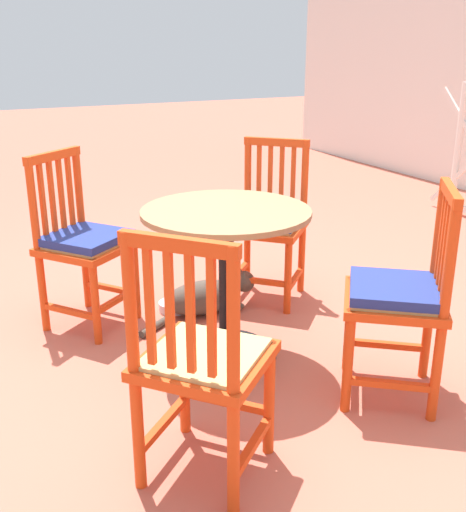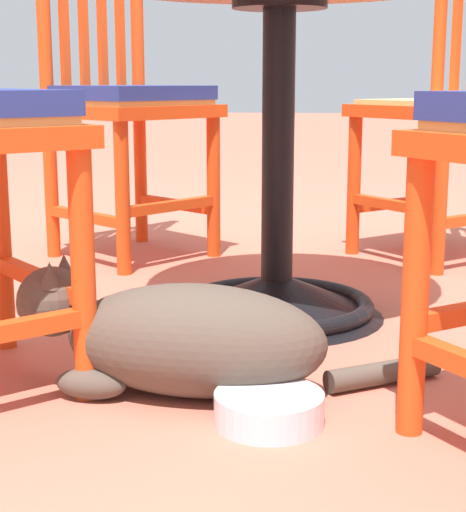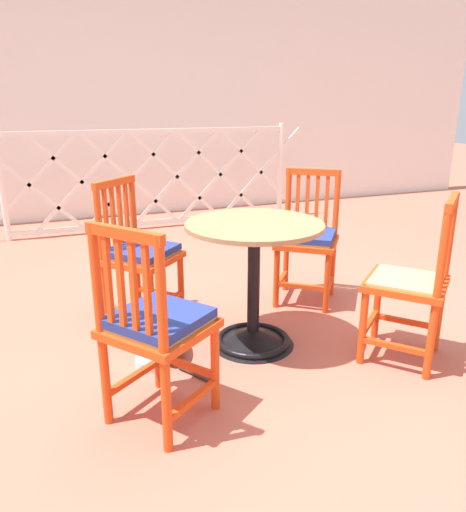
% 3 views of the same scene
% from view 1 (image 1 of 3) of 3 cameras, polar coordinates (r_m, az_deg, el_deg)
% --- Properties ---
extents(ground_plane, '(24.00, 24.00, 0.00)m').
position_cam_1_polar(ground_plane, '(2.95, -1.64, -9.60)').
color(ground_plane, '#BC604C').
extents(cafe_table, '(0.76, 0.76, 0.73)m').
position_cam_1_polar(cafe_table, '(2.86, -0.63, -4.28)').
color(cafe_table, black).
rests_on(cafe_table, ground_plane).
extents(orange_chair_by_planter, '(0.56, 0.56, 0.91)m').
position_cam_1_polar(orange_chair_by_planter, '(3.23, -13.78, 1.12)').
color(orange_chair_by_planter, '#D64214').
rests_on(orange_chair_by_planter, ground_plane).
extents(orange_chair_tucked_in, '(0.56, 0.56, 0.91)m').
position_cam_1_polar(orange_chair_tucked_in, '(2.04, -2.94, -9.99)').
color(orange_chair_tucked_in, '#D64214').
rests_on(orange_chair_tucked_in, ground_plane).
extents(orange_chair_at_corner, '(0.56, 0.56, 0.91)m').
position_cam_1_polar(orange_chair_at_corner, '(2.58, 15.30, -3.75)').
color(orange_chair_at_corner, '#D64214').
rests_on(orange_chair_at_corner, ground_plane).
extents(orange_chair_facing_out, '(0.57, 0.57, 0.91)m').
position_cam_1_polar(orange_chair_facing_out, '(3.49, 3.30, 2.99)').
color(orange_chair_facing_out, '#D64214').
rests_on(orange_chair_facing_out, ground_plane).
extents(tabby_cat, '(0.27, 0.73, 0.23)m').
position_cam_1_polar(tabby_cat, '(3.39, -2.21, -3.78)').
color(tabby_cat, '#4C4238').
rests_on(tabby_cat, ground_plane).
extents(pet_water_bowl, '(0.17, 0.17, 0.05)m').
position_cam_1_polar(pet_water_bowl, '(3.46, -5.54, -4.67)').
color(pet_water_bowl, silver).
rests_on(pet_water_bowl, ground_plane).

